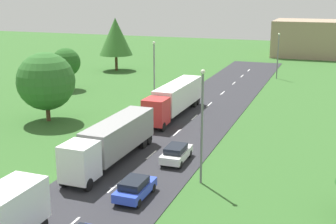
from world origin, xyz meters
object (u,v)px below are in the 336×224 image
truck_second (112,140)px  distant_building (308,38)px  tree_birch (116,37)px  lamppost_third (154,72)px  car_third (135,188)px  tree_oak (46,81)px  truck_third (175,98)px  lamppost_fourth (278,53)px  car_fourth (176,153)px  tree_pine (66,63)px  lamppost_second (202,122)px

truck_second → distant_building: bearing=81.5°
truck_second → tree_birch: 48.72m
truck_second → lamppost_third: bearing=100.9°
car_third → tree_oak: bearing=139.6°
car_third → lamppost_third: bearing=108.8°
truck_second → truck_third: truck_third is taller
car_third → lamppost_fourth: (3.71, 51.51, 3.54)m
truck_third → distant_building: 61.67m
truck_second → car_fourth: 5.78m
tree_oak → tree_pine: size_ratio=1.27×
truck_second → tree_birch: size_ratio=1.32×
lamppost_third → tree_pine: (-17.13, 6.45, -0.66)m
car_third → car_fourth: car_fourth is taller
tree_oak → car_third: bearing=-40.4°
truck_second → car_third: bearing=-50.7°
tree_birch → distant_building: tree_birch is taller
lamppost_third → distant_building: 60.13m
truck_third → car_fourth: bearing=-70.1°
truck_second → car_fourth: (5.25, 2.07, -1.26)m
car_third → tree_oak: tree_oak is taller
lamppost_fourth → tree_oak: bearing=-121.0°
tree_oak → distant_building: bearing=70.0°
lamppost_second → tree_oak: 24.30m
car_fourth → truck_third: bearing=109.9°
car_fourth → lamppost_third: 19.60m
lamppost_fourth → tree_pine: size_ratio=1.23×
lamppost_third → distant_building: size_ratio=0.56×
truck_second → distant_building: size_ratio=0.85×
car_third → tree_pine: 40.67m
tree_birch → tree_pine: bearing=-88.3°
distant_building → lamppost_third: bearing=-104.7°
lamppost_third → distant_building: (15.23, 58.16, -0.70)m
truck_second → car_fourth: truck_second is taller
lamppost_second → tree_oak: bearing=153.3°
distant_building → truck_third: bearing=-100.9°
lamppost_third → tree_pine: size_ratio=1.36×
tree_birch → lamppost_third: bearing=-54.2°
truck_second → lamppost_third: 19.62m
tree_pine → distant_building: bearing=58.0°
distant_building → truck_second: bearing=-98.5°
tree_oak → truck_second: bearing=-35.6°
distant_building → tree_birch: bearing=-134.3°
lamppost_second → tree_birch: (-29.87, 45.07, 1.40)m
lamppost_fourth → distant_building: (3.03, 31.63, -0.29)m
lamppost_third → tree_birch: tree_birch is taller
tree_oak → lamppost_third: bearing=45.4°
tree_oak → distant_building: 72.18m
car_third → lamppost_third: lamppost_third is taller
tree_birch → lamppost_fourth: bearing=3.9°
lamppost_fourth → truck_third: bearing=-106.5°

